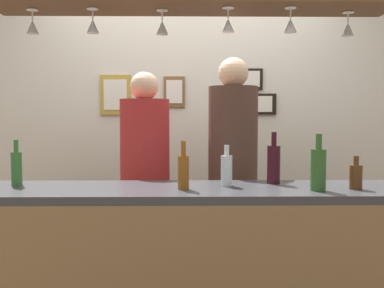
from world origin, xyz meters
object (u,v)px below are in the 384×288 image
at_px(person_right_brown_shirt, 233,159).
at_px(picture_frame_crest, 174,92).
at_px(bottle_beer_green_import, 17,167).
at_px(bottle_wine_dark_red, 274,163).
at_px(bottle_champagne_green, 318,168).
at_px(bottle_beer_brown_stubby, 356,176).
at_px(bottle_beer_amber_tall, 183,171).
at_px(person_middle_red_shirt, 145,168).
at_px(picture_frame_upper_small, 250,79).
at_px(picture_frame_lower_pair, 259,104).
at_px(bottle_soda_clear, 227,169).
at_px(picture_frame_caricature, 115,95).

height_order(person_right_brown_shirt, picture_frame_crest, person_right_brown_shirt).
xyz_separation_m(person_right_brown_shirt, bottle_beer_green_import, (-1.28, -0.55, 0.01)).
distance_m(bottle_wine_dark_red, bottle_champagne_green, 0.31).
height_order(bottle_beer_brown_stubby, bottle_beer_amber_tall, bottle_beer_amber_tall).
relative_size(person_middle_red_shirt, picture_frame_upper_small, 7.57).
distance_m(picture_frame_upper_small, picture_frame_lower_pair, 0.23).
bearing_deg(person_middle_red_shirt, picture_frame_upper_small, 42.78).
distance_m(bottle_soda_clear, picture_frame_upper_small, 1.52).
xyz_separation_m(bottle_soda_clear, bottle_beer_green_import, (-1.19, 0.03, 0.01)).
xyz_separation_m(person_right_brown_shirt, bottle_soda_clear, (-0.10, -0.58, -0.00)).
relative_size(person_middle_red_shirt, bottle_champagne_green, 5.55).
xyz_separation_m(bottle_wine_dark_red, picture_frame_lower_pair, (0.12, 1.26, 0.37)).
xyz_separation_m(person_middle_red_shirt, bottle_beer_brown_stubby, (1.20, -0.70, 0.04)).
xyz_separation_m(bottle_beer_amber_tall, picture_frame_crest, (-0.09, 1.47, 0.50)).
xyz_separation_m(bottle_beer_brown_stubby, picture_frame_crest, (-1.01, 1.47, 0.53)).
bearing_deg(bottle_beer_amber_tall, bottle_wine_dark_red, 20.93).
xyz_separation_m(bottle_wine_dark_red, picture_frame_upper_small, (0.04, 1.26, 0.59)).
xyz_separation_m(person_middle_red_shirt, bottle_beer_green_import, (-0.67, -0.55, 0.07)).
xyz_separation_m(person_right_brown_shirt, picture_frame_upper_small, (0.23, 0.77, 0.61)).
relative_size(person_right_brown_shirt, picture_frame_lower_pair, 5.88).
height_order(bottle_beer_brown_stubby, bottle_champagne_green, bottle_champagne_green).
bearing_deg(bottle_wine_dark_red, bottle_champagne_green, -53.54).
xyz_separation_m(bottle_wine_dark_red, bottle_beer_amber_tall, (-0.52, -0.20, -0.02)).
height_order(bottle_champagne_green, bottle_beer_amber_tall, bottle_champagne_green).
xyz_separation_m(bottle_champagne_green, picture_frame_caricature, (-1.30, 1.52, 0.45)).
height_order(person_middle_red_shirt, person_right_brown_shirt, person_right_brown_shirt).
bearing_deg(bottle_beer_brown_stubby, bottle_wine_dark_red, 152.75).
bearing_deg(bottle_soda_clear, person_right_brown_shirt, 80.50).
bearing_deg(picture_frame_lower_pair, person_middle_red_shirt, -139.80).
relative_size(bottle_soda_clear, bottle_champagne_green, 0.77).
xyz_separation_m(person_middle_red_shirt, person_right_brown_shirt, (0.61, 0.00, 0.06)).
bearing_deg(picture_frame_upper_small, person_middle_red_shirt, -137.22).
height_order(bottle_beer_brown_stubby, picture_frame_crest, picture_frame_crest).
bearing_deg(picture_frame_crest, bottle_champagne_green, -62.32).
distance_m(picture_frame_upper_small, picture_frame_crest, 0.66).
bearing_deg(person_right_brown_shirt, picture_frame_crest, 118.82).
height_order(person_middle_red_shirt, bottle_beer_amber_tall, person_middle_red_shirt).
bearing_deg(bottle_beer_amber_tall, bottle_soda_clear, 25.78).
bearing_deg(bottle_wine_dark_red, picture_frame_lower_pair, 84.63).
height_order(bottle_beer_brown_stubby, picture_frame_caricature, picture_frame_caricature).
bearing_deg(bottle_beer_amber_tall, person_middle_red_shirt, 111.25).
bearing_deg(bottle_soda_clear, bottle_beer_green_import, 178.68).
bearing_deg(bottle_soda_clear, picture_frame_upper_small, 76.58).
bearing_deg(bottle_beer_green_import, bottle_wine_dark_red, 2.20).
bearing_deg(bottle_soda_clear, person_middle_red_shirt, 131.57).
height_order(picture_frame_upper_small, picture_frame_crest, picture_frame_upper_small).
bearing_deg(picture_frame_lower_pair, bottle_beer_amber_tall, -113.69).
distance_m(bottle_beer_green_import, bottle_wine_dark_red, 1.47).
bearing_deg(bottle_wine_dark_red, bottle_beer_green_import, -177.80).
relative_size(picture_frame_upper_small, picture_frame_lower_pair, 0.73).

